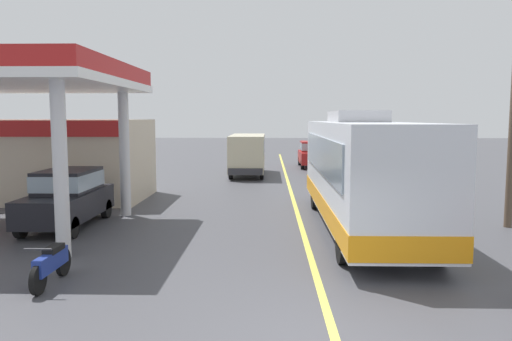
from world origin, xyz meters
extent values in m
plane|color=#424247|center=(0.00, 20.00, 0.00)|extent=(120.00, 120.00, 0.00)
cube|color=#D8CC4C|center=(0.00, 15.00, 0.00)|extent=(0.16, 50.00, 0.01)
cube|color=silver|center=(1.85, 7.97, 1.88)|extent=(2.50, 11.00, 2.90)
cube|color=orange|center=(1.85, 7.97, 0.77)|extent=(2.54, 11.04, 0.56)
cube|color=#8C9EAD|center=(1.85, 2.53, 2.42)|extent=(2.30, 0.10, 1.40)
cube|color=#8C9EAD|center=(0.58, 7.97, 2.33)|extent=(0.06, 9.35, 1.10)
cube|color=#8C9EAD|center=(3.12, 7.97, 2.33)|extent=(0.06, 9.35, 1.10)
cube|color=white|center=(1.85, 2.54, 3.12)|extent=(1.75, 0.08, 0.32)
cube|color=#B2B2B7|center=(1.85, 8.97, 3.51)|extent=(1.60, 2.80, 0.36)
cylinder|color=black|center=(0.75, 4.07, 0.50)|extent=(0.30, 1.00, 1.00)
cylinder|color=black|center=(2.95, 4.07, 0.50)|extent=(0.30, 1.00, 1.00)
cylinder|color=black|center=(0.75, 11.27, 0.50)|extent=(0.30, 1.00, 1.00)
cylinder|color=black|center=(2.95, 11.27, 0.50)|extent=(0.30, 1.00, 1.00)
cylinder|color=silver|center=(-6.14, 4.42, 2.30)|extent=(0.36, 0.36, 4.60)
cylinder|color=silver|center=(-6.14, 9.82, 2.30)|extent=(0.36, 0.36, 4.60)
cube|color=beige|center=(-9.84, 13.32, 1.70)|extent=(7.00, 4.40, 3.40)
cube|color=#B21E1E|center=(-9.84, 11.08, 3.05)|extent=(6.30, 0.10, 0.60)
cube|color=black|center=(-7.45, 7.86, 0.72)|extent=(1.70, 4.20, 0.80)
cube|color=black|center=(-7.45, 8.06, 1.47)|extent=(1.50, 2.31, 0.70)
cube|color=#8C9EAD|center=(-7.45, 8.06, 1.47)|extent=(1.53, 2.35, 0.49)
cylinder|color=black|center=(-8.20, 6.36, 0.32)|extent=(0.20, 0.64, 0.64)
cylinder|color=black|center=(-6.70, 6.36, 0.32)|extent=(0.20, 0.64, 0.64)
cylinder|color=black|center=(-8.20, 9.36, 0.32)|extent=(0.20, 0.64, 0.64)
cylinder|color=black|center=(-6.70, 9.36, 0.32)|extent=(0.20, 0.64, 0.64)
cube|color=#BFB799|center=(-2.33, 22.46, 1.39)|extent=(2.00, 6.00, 2.10)
cube|color=#8C9EAD|center=(-2.33, 22.46, 1.79)|extent=(2.04, 5.10, 0.80)
cube|color=#2D2D33|center=(-2.33, 19.41, 0.54)|extent=(1.90, 0.16, 0.36)
cylinder|color=black|center=(-3.21, 20.46, 0.38)|extent=(0.22, 0.76, 0.76)
cylinder|color=black|center=(-1.45, 20.46, 0.38)|extent=(0.22, 0.76, 0.76)
cylinder|color=black|center=(-3.21, 24.46, 0.38)|extent=(0.22, 0.76, 0.76)
cylinder|color=black|center=(-1.45, 24.46, 0.38)|extent=(0.22, 0.76, 0.76)
cylinder|color=black|center=(-5.56, 1.81, 0.30)|extent=(0.10, 0.60, 0.60)
cylinder|color=black|center=(-5.56, 3.01, 0.30)|extent=(0.10, 0.60, 0.60)
cube|color=navy|center=(-5.56, 2.41, 0.50)|extent=(0.20, 1.30, 0.36)
cube|color=black|center=(-5.56, 2.56, 0.72)|extent=(0.24, 0.60, 0.12)
cylinder|color=#2D2D33|center=(-5.56, 1.86, 0.90)|extent=(0.55, 0.04, 0.04)
cylinder|color=#33333F|center=(-8.87, 10.68, 0.41)|extent=(0.14, 0.14, 0.82)
cylinder|color=#33333F|center=(-8.69, 10.68, 0.41)|extent=(0.14, 0.14, 0.82)
cube|color=#D8CC4C|center=(-8.78, 10.68, 1.12)|extent=(0.36, 0.22, 0.60)
sphere|color=tan|center=(-8.78, 10.68, 1.55)|extent=(0.22, 0.22, 0.22)
cylinder|color=#D8CC4C|center=(-9.01, 10.68, 1.07)|extent=(0.09, 0.09, 0.58)
cylinder|color=#D8CC4C|center=(-8.55, 10.68, 1.07)|extent=(0.09, 0.09, 0.58)
cube|color=maroon|center=(1.98, 27.48, 0.72)|extent=(1.70, 4.20, 0.80)
cube|color=maroon|center=(1.98, 27.68, 1.47)|extent=(1.50, 2.31, 0.70)
cube|color=#8C9EAD|center=(1.98, 27.68, 1.47)|extent=(1.53, 2.35, 0.49)
cylinder|color=black|center=(1.23, 25.98, 0.32)|extent=(0.20, 0.64, 0.64)
cylinder|color=black|center=(2.73, 25.98, 0.32)|extent=(0.20, 0.64, 0.64)
cylinder|color=black|center=(1.23, 28.98, 0.32)|extent=(0.20, 0.64, 0.64)
cylinder|color=black|center=(2.73, 28.98, 0.32)|extent=(0.20, 0.64, 0.64)
camera|label=1|loc=(-1.05, -7.49, 3.45)|focal=34.79mm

